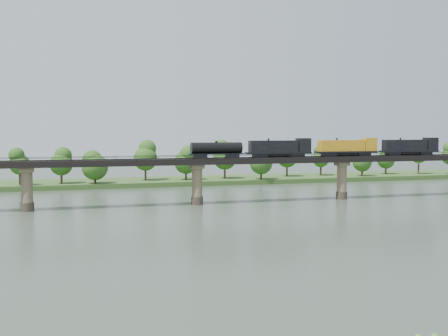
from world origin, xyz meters
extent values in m
plane|color=#324033|center=(0.00, 0.00, 0.00)|extent=(400.00, 400.00, 0.00)
cube|color=#2E4E1F|center=(0.00, 85.00, 0.80)|extent=(300.00, 24.00, 1.60)
cylinder|color=#473A2D|center=(-40.00, 30.00, 1.00)|extent=(3.00, 3.00, 2.00)
cylinder|color=#857456|center=(-40.00, 30.00, 5.50)|extent=(2.60, 2.60, 9.00)
cube|color=#857456|center=(-40.00, 30.00, 9.50)|extent=(3.20, 3.20, 1.00)
cylinder|color=#473A2D|center=(0.00, 30.00, 1.00)|extent=(3.00, 3.00, 2.00)
cylinder|color=#857456|center=(0.00, 30.00, 5.50)|extent=(2.60, 2.60, 9.00)
cube|color=#857456|center=(0.00, 30.00, 9.50)|extent=(3.20, 3.20, 1.00)
cylinder|color=#473A2D|center=(40.00, 30.00, 1.00)|extent=(3.00, 3.00, 2.00)
cylinder|color=#857456|center=(40.00, 30.00, 5.50)|extent=(2.60, 2.60, 9.00)
cube|color=#857456|center=(40.00, 30.00, 9.50)|extent=(3.20, 3.20, 1.00)
cube|color=black|center=(0.00, 30.00, 10.75)|extent=(220.00, 5.00, 1.50)
cube|color=black|center=(0.00, 29.25, 11.58)|extent=(220.00, 0.12, 0.16)
cube|color=black|center=(0.00, 30.75, 11.58)|extent=(220.00, 0.12, 0.16)
cube|color=black|center=(0.00, 27.60, 12.20)|extent=(220.00, 0.10, 0.10)
cube|color=black|center=(0.00, 32.40, 12.20)|extent=(220.00, 0.10, 0.10)
cube|color=black|center=(0.00, 27.60, 11.85)|extent=(0.08, 0.08, 0.70)
cube|color=black|center=(0.00, 32.40, 11.85)|extent=(0.08, 0.08, 0.70)
cylinder|color=#382619|center=(-44.43, 76.31, 3.35)|extent=(0.70, 0.70, 3.51)
sphere|color=#214B15|center=(-44.43, 76.31, 8.03)|extent=(6.31, 6.31, 6.31)
sphere|color=#214B15|center=(-44.43, 76.31, 10.96)|extent=(4.73, 4.73, 4.73)
cylinder|color=#382619|center=(-32.24, 78.84, 3.27)|extent=(0.70, 0.70, 3.34)
sphere|color=#214B15|center=(-32.24, 78.84, 7.73)|extent=(7.18, 7.18, 7.18)
sphere|color=#214B15|center=(-32.24, 78.84, 10.52)|extent=(5.39, 5.39, 5.39)
cylinder|color=#382619|center=(-22.01, 76.15, 3.01)|extent=(0.70, 0.70, 2.83)
sphere|color=#214B15|center=(-22.01, 76.15, 6.78)|extent=(8.26, 8.26, 8.26)
sphere|color=#214B15|center=(-22.01, 76.15, 9.14)|extent=(6.19, 6.19, 6.19)
cylinder|color=#382619|center=(-5.04, 82.68, 3.58)|extent=(0.70, 0.70, 3.96)
sphere|color=#214B15|center=(-5.04, 82.68, 8.87)|extent=(8.07, 8.07, 8.07)
sphere|color=#214B15|center=(-5.04, 82.68, 12.17)|extent=(6.05, 6.05, 6.05)
cylinder|color=#382619|center=(8.52, 81.14, 3.23)|extent=(0.70, 0.70, 3.27)
sphere|color=#214B15|center=(8.52, 81.14, 7.59)|extent=(8.03, 8.03, 8.03)
sphere|color=#214B15|center=(8.52, 81.14, 10.31)|extent=(6.02, 6.02, 6.02)
cylinder|color=#382619|center=(22.65, 82.31, 3.56)|extent=(0.70, 0.70, 3.92)
sphere|color=#214B15|center=(22.65, 82.31, 8.79)|extent=(8.29, 8.29, 8.29)
sphere|color=#214B15|center=(22.65, 82.31, 12.05)|extent=(6.21, 6.21, 6.21)
cylinder|color=#382619|center=(33.59, 75.35, 3.11)|extent=(0.70, 0.70, 3.02)
sphere|color=#214B15|center=(33.59, 75.35, 7.15)|extent=(7.74, 7.74, 7.74)
sphere|color=#214B15|center=(33.59, 75.35, 9.67)|extent=(5.80, 5.80, 5.80)
cylinder|color=#382619|center=(46.81, 84.03, 3.50)|extent=(0.70, 0.70, 3.80)
sphere|color=#214B15|center=(46.81, 84.03, 8.56)|extent=(7.47, 7.47, 7.47)
sphere|color=#214B15|center=(46.81, 84.03, 11.73)|extent=(5.60, 5.60, 5.60)
cylinder|color=#382619|center=(60.48, 84.26, 3.29)|extent=(0.70, 0.70, 3.38)
sphere|color=#214B15|center=(60.48, 84.26, 7.80)|extent=(6.23, 6.23, 6.23)
sphere|color=#214B15|center=(60.48, 84.26, 10.62)|extent=(4.67, 4.67, 4.67)
cylinder|color=#382619|center=(74.35, 78.39, 2.99)|extent=(0.70, 0.70, 2.77)
sphere|color=#214B15|center=(74.35, 78.39, 6.68)|extent=(7.04, 7.04, 7.04)
sphere|color=#214B15|center=(74.35, 78.39, 8.99)|extent=(5.28, 5.28, 5.28)
cylinder|color=#382619|center=(87.62, 83.57, 3.07)|extent=(0.70, 0.70, 2.94)
sphere|color=#214B15|center=(87.62, 83.57, 7.00)|extent=(6.73, 6.73, 6.73)
sphere|color=#214B15|center=(87.62, 83.57, 9.45)|extent=(5.05, 5.05, 5.05)
cylinder|color=#382619|center=(99.73, 80.10, 3.57)|extent=(0.70, 0.70, 3.94)
sphere|color=#214B15|center=(99.73, 80.10, 8.83)|extent=(6.17, 6.17, 6.17)
sphere|color=#214B15|center=(99.73, 80.10, 12.11)|extent=(4.62, 4.62, 4.62)
cube|color=black|center=(65.73, 30.00, 12.01)|extent=(3.71, 2.23, 1.02)
cube|color=black|center=(55.53, 30.00, 12.01)|extent=(3.71, 2.23, 1.02)
cube|color=black|center=(60.63, 30.00, 12.66)|extent=(17.62, 2.78, 0.46)
cube|color=black|center=(59.24, 30.00, 14.37)|extent=(12.98, 2.50, 2.97)
cube|color=black|center=(67.59, 30.00, 14.65)|extent=(3.34, 2.78, 3.52)
cylinder|color=black|center=(60.63, 30.00, 12.15)|extent=(5.56, 1.30, 1.30)
cube|color=black|center=(46.26, 30.00, 12.01)|extent=(3.71, 2.23, 1.02)
cube|color=black|center=(36.06, 30.00, 12.01)|extent=(3.71, 2.23, 1.02)
cube|color=black|center=(41.16, 30.00, 12.66)|extent=(17.62, 2.78, 0.46)
cube|color=gold|center=(39.77, 30.00, 14.37)|extent=(12.98, 2.50, 2.97)
cube|color=gold|center=(48.12, 30.00, 14.65)|extent=(3.34, 2.78, 3.52)
cylinder|color=black|center=(41.16, 30.00, 12.15)|extent=(5.56, 1.30, 1.30)
cube|color=black|center=(26.79, 30.00, 12.01)|extent=(3.71, 2.23, 1.02)
cube|color=black|center=(16.59, 30.00, 12.01)|extent=(3.71, 2.23, 1.02)
cube|color=black|center=(21.69, 30.00, 12.66)|extent=(17.62, 2.78, 0.46)
cube|color=black|center=(20.30, 30.00, 14.37)|extent=(12.98, 2.50, 2.97)
cube|color=black|center=(28.64, 30.00, 14.65)|extent=(3.34, 2.78, 3.52)
cylinder|color=black|center=(21.69, 30.00, 12.15)|extent=(5.56, 1.30, 1.30)
cube|color=black|center=(9.17, 30.00, 12.01)|extent=(3.25, 2.04, 1.02)
cube|color=black|center=(0.83, 30.00, 12.01)|extent=(3.25, 2.04, 1.02)
cube|color=black|center=(5.00, 30.00, 12.61)|extent=(13.91, 2.23, 0.28)
cylinder|color=black|center=(5.00, 30.00, 14.10)|extent=(12.98, 2.78, 2.78)
cylinder|color=black|center=(5.00, 30.00, 15.58)|extent=(0.65, 0.65, 0.46)
camera|label=1|loc=(-32.72, -105.02, 18.68)|focal=45.00mm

